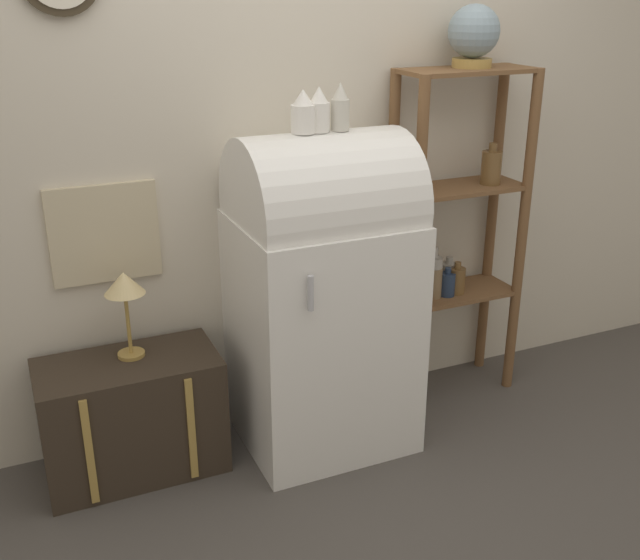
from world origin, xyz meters
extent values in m
plane|color=#4C4742|center=(0.00, 0.00, 0.00)|extent=(12.00, 12.00, 0.00)
cube|color=beige|center=(0.00, 0.58, 1.35)|extent=(7.00, 0.05, 2.70)
cube|color=#C6B793|center=(-0.83, 0.54, 0.99)|extent=(0.44, 0.02, 0.41)
cube|color=white|center=(0.00, 0.24, 0.52)|extent=(0.71, 0.63, 1.04)
cylinder|color=white|center=(0.00, 0.24, 1.10)|extent=(0.70, 0.59, 0.59)
cylinder|color=#B7B7BC|center=(-0.20, -0.10, 0.86)|extent=(0.02, 0.02, 0.14)
cube|color=#33281E|center=(-0.83, 0.32, 0.26)|extent=(0.73, 0.38, 0.51)
cube|color=#AD8942|center=(-1.03, 0.12, 0.26)|extent=(0.03, 0.01, 0.46)
cube|color=#AD8942|center=(-0.63, 0.12, 0.26)|extent=(0.03, 0.01, 0.46)
cylinder|color=brown|center=(0.47, 0.26, 0.80)|extent=(0.05, 0.05, 1.59)
cylinder|color=brown|center=(1.06, 0.26, 0.80)|extent=(0.05, 0.05, 1.59)
cylinder|color=brown|center=(0.47, 0.51, 0.80)|extent=(0.05, 0.05, 1.59)
cylinder|color=brown|center=(1.06, 0.51, 0.80)|extent=(0.05, 0.05, 1.59)
cube|color=brown|center=(0.77, 0.38, 0.52)|extent=(0.61, 0.27, 0.02)
cube|color=brown|center=(0.77, 0.38, 1.05)|extent=(0.61, 0.27, 0.02)
cube|color=brown|center=(0.77, 0.38, 1.58)|extent=(0.61, 0.27, 0.02)
cylinder|color=#23334C|center=(0.71, 0.35, 0.59)|extent=(0.08, 0.08, 0.11)
cylinder|color=#23334C|center=(0.71, 0.35, 0.66)|extent=(0.03, 0.03, 0.03)
cylinder|color=brown|center=(0.77, 0.36, 0.59)|extent=(0.08, 0.08, 0.13)
cylinder|color=brown|center=(0.77, 0.36, 0.67)|extent=(0.03, 0.03, 0.03)
cylinder|color=brown|center=(0.92, 0.35, 1.14)|extent=(0.09, 0.09, 0.16)
cylinder|color=brown|center=(0.92, 0.35, 1.23)|extent=(0.04, 0.04, 0.04)
cylinder|color=#9E998E|center=(0.64, 0.37, 0.63)|extent=(0.08, 0.08, 0.20)
cylinder|color=#9E998E|center=(0.64, 0.37, 0.75)|extent=(0.03, 0.03, 0.05)
cylinder|color=#9E998E|center=(0.76, 0.42, 0.60)|extent=(0.09, 0.09, 0.13)
cylinder|color=#9E998E|center=(0.76, 0.42, 0.68)|extent=(0.03, 0.03, 0.03)
cylinder|color=#7F6647|center=(0.64, 0.36, 0.60)|extent=(0.08, 0.08, 0.15)
cylinder|color=#7F6647|center=(0.64, 0.36, 0.70)|extent=(0.03, 0.03, 0.04)
cylinder|color=#AD8942|center=(0.80, 0.40, 1.61)|extent=(0.18, 0.18, 0.04)
sphere|color=#7F939E|center=(0.80, 0.40, 1.74)|extent=(0.23, 0.23, 0.23)
cylinder|color=white|center=(-0.08, 0.24, 1.45)|extent=(0.10, 0.10, 0.11)
cone|color=white|center=(-0.08, 0.24, 1.53)|extent=(0.08, 0.08, 0.06)
cylinder|color=white|center=(-0.01, 0.24, 1.45)|extent=(0.08, 0.08, 0.11)
cone|color=white|center=(-0.01, 0.24, 1.54)|extent=(0.07, 0.07, 0.06)
cylinder|color=beige|center=(0.08, 0.24, 1.45)|extent=(0.07, 0.07, 0.12)
cone|color=beige|center=(0.08, 0.24, 1.55)|extent=(0.06, 0.06, 0.07)
cylinder|color=#AD8942|center=(-0.80, 0.36, 0.52)|extent=(0.11, 0.11, 0.02)
cylinder|color=#AD8942|center=(-0.80, 0.36, 0.66)|extent=(0.02, 0.02, 0.26)
cone|color=#DBC184|center=(-0.80, 0.36, 0.83)|extent=(0.16, 0.16, 0.09)
camera|label=1|loc=(-1.20, -2.46, 1.93)|focal=42.00mm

